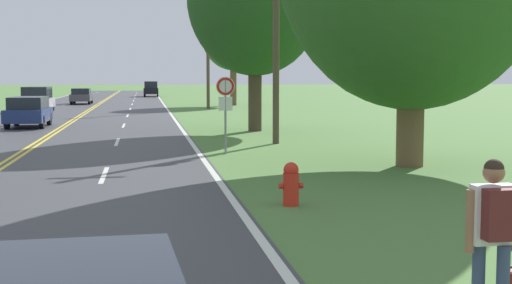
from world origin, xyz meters
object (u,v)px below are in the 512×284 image
object	(u,v)px
fire_hydrant	(291,184)
traffic_sign	(225,96)
car_black_suv_distant	(151,89)
hitchhiker_person	(494,224)
car_dark_grey_sedan_receding	(82,96)
tree_mid_treeline	(233,33)
car_silver_van_mid_far	(37,99)
car_dark_blue_hatchback_mid_near	(29,111)

from	to	relation	value
fire_hydrant	traffic_sign	size ratio (longest dim) A/B	0.34
traffic_sign	car_black_suv_distant	bearing A→B (deg)	91.50
hitchhiker_person	car_dark_grey_sedan_receding	bearing A→B (deg)	7.64
hitchhiker_person	tree_mid_treeline	distance (m)	53.55
hitchhiker_person	tree_mid_treeline	world-z (taller)	tree_mid_treeline
traffic_sign	hitchhiker_person	bearing A→B (deg)	-86.85
car_black_suv_distant	car_dark_grey_sedan_receding	bearing A→B (deg)	-15.12
hitchhiker_person	car_dark_grey_sedan_receding	world-z (taller)	hitchhiker_person
fire_hydrant	car_dark_grey_sedan_receding	xyz separation A→B (m)	(-8.18, 51.22, 0.30)
traffic_sign	car_dark_grey_sedan_receding	distance (m)	42.77
fire_hydrant	car_silver_van_mid_far	size ratio (longest dim) A/B	0.20
traffic_sign	tree_mid_treeline	world-z (taller)	tree_mid_treeline
hitchhiker_person	fire_hydrant	world-z (taller)	hitchhiker_person
car_dark_grey_sedan_receding	traffic_sign	bearing A→B (deg)	-168.76
hitchhiker_person	car_black_suv_distant	size ratio (longest dim) A/B	0.39
hitchhiker_person	car_silver_van_mid_far	size ratio (longest dim) A/B	0.39
tree_mid_treeline	car_dark_blue_hatchback_mid_near	bearing A→B (deg)	-118.42
hitchhiker_person	car_black_suv_distant	distance (m)	79.82
traffic_sign	car_dark_grey_sedan_receding	bearing A→B (deg)	100.75
car_dark_grey_sedan_receding	fire_hydrant	bearing A→B (deg)	-170.43
tree_mid_treeline	car_silver_van_mid_far	bearing A→B (deg)	-150.64
car_dark_blue_hatchback_mid_near	car_silver_van_mid_far	distance (m)	15.78
fire_hydrant	tree_mid_treeline	world-z (taller)	tree_mid_treeline
car_dark_blue_hatchback_mid_near	car_silver_van_mid_far	size ratio (longest dim) A/B	0.93
car_dark_blue_hatchback_mid_near	car_black_suv_distant	world-z (taller)	car_black_suv_distant
car_dark_blue_hatchback_mid_near	hitchhiker_person	bearing A→B (deg)	-162.40
tree_mid_treeline	car_black_suv_distant	bearing A→B (deg)	103.92
hitchhiker_person	car_dark_grey_sedan_receding	distance (m)	58.60
traffic_sign	car_silver_van_mid_far	bearing A→B (deg)	108.88
tree_mid_treeline	car_dark_blue_hatchback_mid_near	size ratio (longest dim) A/B	2.31
car_dark_grey_sedan_receding	car_black_suv_distant	bearing A→B (deg)	-15.58
car_black_suv_distant	tree_mid_treeline	bearing A→B (deg)	14.88
fire_hydrant	hitchhiker_person	bearing A→B (deg)	-84.30
hitchhiker_person	car_dark_grey_sedan_receding	xyz separation A→B (m)	(-8.85, 57.92, -0.29)
hitchhiker_person	traffic_sign	distance (m)	15.96
car_dark_blue_hatchback_mid_near	car_black_suv_distant	bearing A→B (deg)	-6.66
hitchhiker_person	traffic_sign	size ratio (longest dim) A/B	0.68
car_dark_blue_hatchback_mid_near	car_black_suv_distant	xyz separation A→B (m)	(6.40, 50.62, 0.18)
fire_hydrant	traffic_sign	distance (m)	9.32
car_black_suv_distant	traffic_sign	bearing A→B (deg)	2.46
car_silver_van_mid_far	car_black_suv_distant	size ratio (longest dim) A/B	0.99
hitchhiker_person	car_dark_grey_sedan_receding	size ratio (longest dim) A/B	0.41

